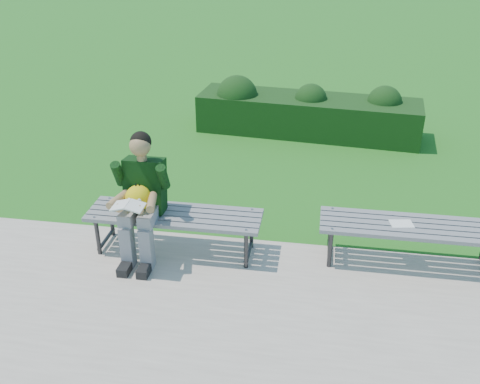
{
  "coord_description": "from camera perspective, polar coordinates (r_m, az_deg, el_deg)",
  "views": [
    {
      "loc": [
        0.95,
        -4.95,
        3.19
      ],
      "look_at": [
        0.18,
        -0.2,
        0.7
      ],
      "focal_mm": 40.0,
      "sensor_mm": 36.0,
      "label": 1
    }
  ],
  "objects": [
    {
      "name": "paper_sheet",
      "position": [
        5.55,
        16.85,
        -3.26
      ],
      "size": [
        0.24,
        0.2,
        0.01
      ],
      "color": "white",
      "rests_on": "bench_right"
    },
    {
      "name": "ground",
      "position": [
        5.96,
        -1.44,
        -5.0
      ],
      "size": [
        80.0,
        80.0,
        0.0
      ],
      "color": "#3D7A21",
      "rests_on": "ground"
    },
    {
      "name": "bench_left",
      "position": [
        5.56,
        -7.01,
        -2.77
      ],
      "size": [
        1.8,
        0.5,
        0.46
      ],
      "color": "slate",
      "rests_on": "walkway"
    },
    {
      "name": "seated_boy",
      "position": [
        5.42,
        -10.51,
        -0.27
      ],
      "size": [
        0.56,
        0.76,
        1.31
      ],
      "color": "gray",
      "rests_on": "walkway"
    },
    {
      "name": "bench_right",
      "position": [
        5.59,
        17.78,
        -3.83
      ],
      "size": [
        1.8,
        0.5,
        0.46
      ],
      "color": "slate",
      "rests_on": "walkway"
    },
    {
      "name": "walkway",
      "position": [
        4.6,
        -5.57,
        -16.44
      ],
      "size": [
        30.0,
        3.5,
        0.02
      ],
      "color": "beige",
      "rests_on": "ground"
    },
    {
      "name": "hedge",
      "position": [
        8.84,
        6.85,
        8.52
      ],
      "size": [
        3.62,
        1.23,
        0.91
      ],
      "color": "#0E3B11",
      "rests_on": "ground"
    }
  ]
}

